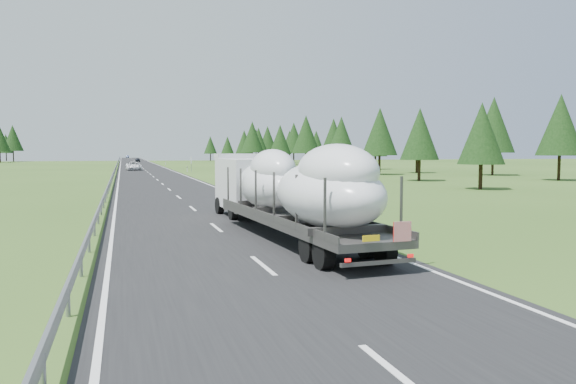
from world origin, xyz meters
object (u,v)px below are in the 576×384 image
object	(u,v)px
distant_car_dark	(138,160)
distant_car_blue	(127,157)
distant_van	(134,166)
boat_truck	(285,187)
highway_sign	(191,161)

from	to	relation	value
distant_car_dark	distant_car_blue	bearing A→B (deg)	96.82
distant_car_blue	distant_van	bearing A→B (deg)	-94.21
boat_truck	distant_car_blue	bearing A→B (deg)	90.73
distant_car_blue	highway_sign	bearing A→B (deg)	-91.76
highway_sign	distant_car_blue	size ratio (longest dim) A/B	0.63
highway_sign	distant_car_blue	distance (m)	218.42
distant_van	boat_truck	bearing A→B (deg)	-89.83
distant_van	distant_car_dark	world-z (taller)	distant_van
distant_van	distant_car_dark	size ratio (longest dim) A/B	1.51
boat_truck	distant_car_blue	world-z (taller)	boat_truck
distant_car_dark	highway_sign	bearing A→B (deg)	-80.47
distant_van	highway_sign	bearing A→B (deg)	-53.11
highway_sign	distant_car_blue	bearing A→B (deg)	92.26
highway_sign	distant_car_dark	world-z (taller)	highway_sign
distant_van	distant_car_blue	size ratio (longest dim) A/B	1.40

